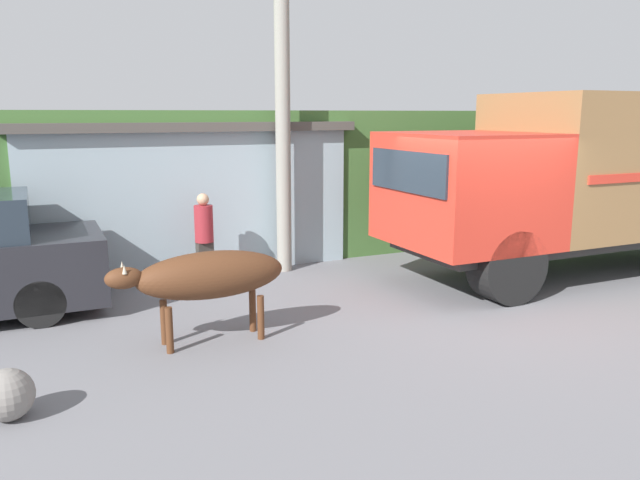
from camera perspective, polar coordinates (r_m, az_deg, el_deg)
ground_plane at (r=9.93m, az=15.08°, el=-5.61°), size 60.00×60.00×0.00m
hillside_embankment at (r=15.46m, az=-1.03°, el=6.31°), size 32.00×6.51×2.91m
building_backdrop at (r=12.35m, az=-12.55°, el=4.31°), size 6.09×2.70×2.70m
cargo_truck at (r=12.25m, az=23.62°, el=5.56°), size 7.38×2.47×3.19m
brown_cow at (r=7.90m, az=-10.21°, el=-3.27°), size 2.21×0.60×1.18m
pedestrian_on_hill at (r=10.72m, az=-10.54°, el=0.52°), size 0.34×0.34×1.54m
utility_pole at (r=11.23m, az=-3.43°, el=11.89°), size 0.90×0.27×5.67m
roadside_rock at (r=6.74m, az=-26.70°, el=-12.53°), size 0.50×0.50×0.50m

